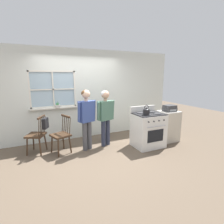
% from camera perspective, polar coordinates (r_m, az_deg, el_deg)
% --- Properties ---
extents(ground_plane, '(16.00, 16.00, 0.00)m').
position_cam_1_polar(ground_plane, '(4.49, -5.43, -13.51)').
color(ground_plane, brown).
extents(wall_back, '(6.40, 0.16, 2.70)m').
position_cam_1_polar(wall_back, '(5.45, -10.17, 5.48)').
color(wall_back, silver).
rests_on(wall_back, ground_plane).
extents(chair_by_window, '(0.54, 0.55, 0.95)m').
position_cam_1_polar(chair_by_window, '(4.77, -23.38, -7.02)').
color(chair_by_window, '#3D2819').
rests_on(chair_by_window, ground_plane).
extents(chair_near_wall, '(0.52, 0.53, 0.95)m').
position_cam_1_polar(chair_near_wall, '(4.57, -16.24, -7.33)').
color(chair_near_wall, '#3D2819').
rests_on(chair_near_wall, ground_plane).
extents(person_elderly_left, '(0.54, 0.32, 1.57)m').
position_cam_1_polar(person_elderly_left, '(4.49, -8.33, -0.63)').
color(person_elderly_left, '#4C4C51').
rests_on(person_elderly_left, ground_plane).
extents(person_teen_center, '(0.57, 0.32, 1.53)m').
position_cam_1_polar(person_teen_center, '(4.73, -2.16, -0.11)').
color(person_teen_center, '#2D3347').
rests_on(person_teen_center, ground_plane).
extents(stove, '(0.80, 0.68, 1.08)m').
position_cam_1_polar(stove, '(4.90, 11.70, -5.63)').
color(stove, white).
rests_on(stove, ground_plane).
extents(kettle, '(0.21, 0.17, 0.25)m').
position_cam_1_polar(kettle, '(4.56, 11.14, 0.26)').
color(kettle, black).
rests_on(kettle, stove).
extents(potted_plant, '(0.15, 0.15, 0.20)m').
position_cam_1_polar(potted_plant, '(5.27, -17.37, 1.99)').
color(potted_plant, beige).
rests_on(potted_plant, wall_back).
extents(handbag, '(0.24, 0.24, 0.31)m').
position_cam_1_polar(handbag, '(4.59, -21.02, -3.38)').
color(handbag, black).
rests_on(handbag, chair_by_window).
extents(side_counter, '(0.55, 0.50, 0.90)m').
position_cam_1_polar(side_counter, '(5.49, 17.80, -4.32)').
color(side_counter, beige).
rests_on(side_counter, ground_plane).
extents(stereo, '(0.34, 0.29, 0.18)m').
position_cam_1_polar(stereo, '(5.35, 18.31, 1.17)').
color(stereo, '#38383A').
rests_on(stereo, side_counter).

